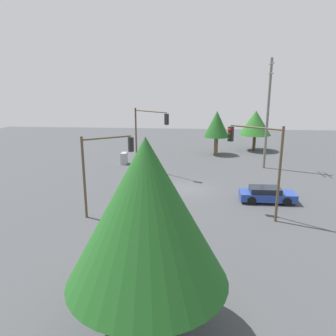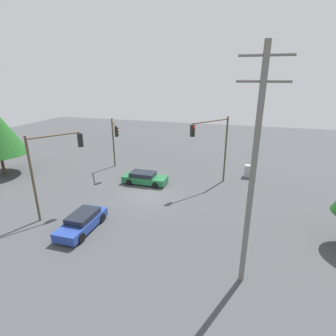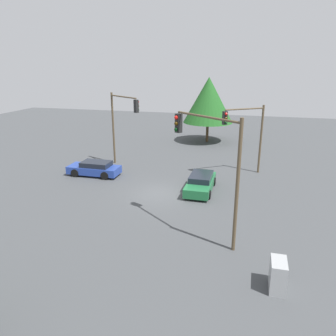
{
  "view_description": "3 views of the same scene",
  "coord_description": "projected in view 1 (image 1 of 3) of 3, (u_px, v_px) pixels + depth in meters",
  "views": [
    {
      "loc": [
        -27.86,
        -0.89,
        9.26
      ],
      "look_at": [
        -0.17,
        1.54,
        2.0
      ],
      "focal_mm": 35.0,
      "sensor_mm": 36.0,
      "label": 1
    },
    {
      "loc": [
        7.93,
        -20.5,
        10.39
      ],
      "look_at": [
        1.59,
        1.11,
        2.47
      ],
      "focal_mm": 28.0,
      "sensor_mm": 36.0,
      "label": 2
    },
    {
      "loc": [
        21.26,
        6.04,
        9.02
      ],
      "look_at": [
        1.34,
        0.81,
        2.43
      ],
      "focal_mm": 35.0,
      "sensor_mm": 36.0,
      "label": 3
    }
  ],
  "objects": [
    {
      "name": "sedan_blue",
      "position": [
        267.0,
        195.0,
        26.13
      ],
      "size": [
        1.85,
        4.34,
        1.21
      ],
      "rotation": [
        0.0,
        0.0,
        3.14
      ],
      "color": "#233D93",
      "rests_on": "ground_plane"
    },
    {
      "name": "traffic_signal_aux",
      "position": [
        259.0,
        155.0,
        22.37
      ],
      "size": [
        2.45,
        3.41,
        6.56
      ],
      "rotation": [
        0.0,
        0.0,
        0.96
      ],
      "color": "brown",
      "rests_on": "ground_plane"
    },
    {
      "name": "tree_corner",
      "position": [
        217.0,
        124.0,
        42.73
      ],
      "size": [
        3.31,
        3.31,
        5.72
      ],
      "color": "brown",
      "rests_on": "ground_plane"
    },
    {
      "name": "ground_plane",
      "position": [
        185.0,
        189.0,
        29.27
      ],
      "size": [
        80.0,
        80.0,
        0.0
      ],
      "primitive_type": "plane",
      "color": "#424447"
    },
    {
      "name": "tree_left",
      "position": [
        147.0,
        212.0,
        11.23
      ],
      "size": [
        5.83,
        5.83,
        7.58
      ],
      "color": "#4C3823",
      "rests_on": "ground_plane"
    },
    {
      "name": "electrical_cabinet",
      "position": [
        124.0,
        158.0,
        38.36
      ],
      "size": [
        1.14,
        0.64,
        1.33
      ],
      "primitive_type": "cube",
      "color": "#9EA0A3",
      "rests_on": "ground_plane"
    },
    {
      "name": "utility_pole_tall",
      "position": [
        268.0,
        112.0,
        35.19
      ],
      "size": [
        2.2,
        0.28,
        11.79
      ],
      "color": "slate",
      "rests_on": "ground_plane"
    },
    {
      "name": "traffic_signal_main",
      "position": [
        104.0,
        160.0,
        22.97
      ],
      "size": [
        2.34,
        3.23,
        5.8
      ],
      "rotation": [
        0.0,
        0.0,
        -0.97
      ],
      "color": "brown",
      "rests_on": "ground_plane"
    },
    {
      "name": "sedan_green",
      "position": [
        154.0,
        187.0,
        28.05
      ],
      "size": [
        4.46,
        1.89,
        1.22
      ],
      "rotation": [
        0.0,
        0.0,
        -1.57
      ],
      "color": "#1E6638",
      "rests_on": "ground_plane"
    },
    {
      "name": "traffic_signal_cross",
      "position": [
        147.0,
        129.0,
        33.5
      ],
      "size": [
        3.06,
        3.84,
        6.72
      ],
      "rotation": [
        0.0,
        0.0,
        4.05
      ],
      "color": "brown",
      "rests_on": "ground_plane"
    },
    {
      "name": "tree_behind",
      "position": [
        255.0,
        123.0,
        45.23
      ],
      "size": [
        4.39,
        4.39,
        5.56
      ],
      "color": "#4C3823",
      "rests_on": "ground_plane"
    }
  ]
}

